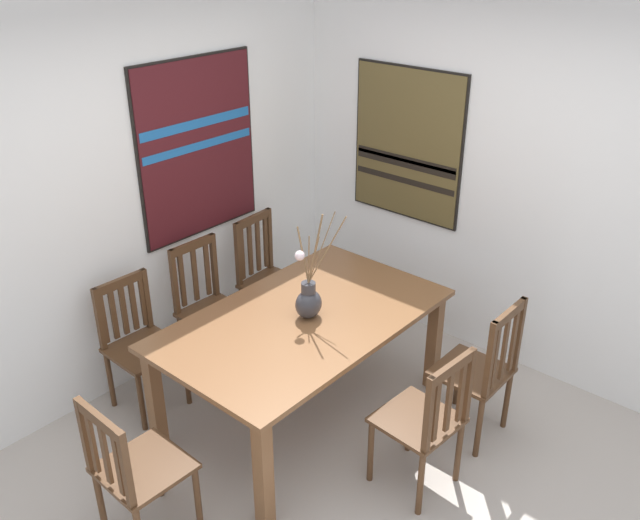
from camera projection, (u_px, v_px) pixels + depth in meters
ground_plane at (343, 486)px, 3.98m from camera, size 6.40×6.40×0.03m
wall_back at (128, 194)px, 4.45m from camera, size 6.40×0.12×2.70m
wall_side at (518, 184)px, 4.62m from camera, size 0.12×6.40×2.70m
dining_table at (303, 330)px, 4.23m from camera, size 1.82×1.08×0.77m
centerpiece_vase at (308, 299)px, 4.13m from camera, size 0.28×0.31×0.69m
chair_0 at (267, 276)px, 5.24m from camera, size 0.45×0.45×0.97m
chair_1 at (135, 470)px, 3.42m from camera, size 0.43×0.43×0.91m
chair_2 at (138, 341)px, 4.45m from camera, size 0.43×0.43×0.90m
chair_3 at (426, 420)px, 3.75m from camera, size 0.45×0.45×0.93m
chair_4 at (481, 369)px, 4.16m from camera, size 0.42×0.42×0.97m
chair_5 at (209, 306)px, 4.85m from camera, size 0.43×0.43×0.96m
painting_on_back_wall at (197, 148)px, 4.70m from camera, size 1.01×0.05×1.25m
painting_on_side_wall at (408, 144)px, 5.03m from camera, size 0.05×0.94×1.14m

